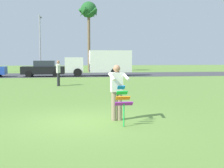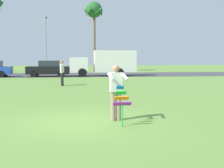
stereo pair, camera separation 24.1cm
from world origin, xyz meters
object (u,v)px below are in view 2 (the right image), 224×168
Objects in this scene: parked_car_black at (48,69)px; person_walker_near at (62,72)px; person_kite_flyer at (116,90)px; palm_tree_right_near at (94,13)px; streetlight_pole at (46,40)px; parked_truck_white_box at (107,62)px; kite_held at (122,99)px.

person_walker_near reaches higher than parked_car_black.
person_kite_flyer is 0.41× the size of parked_car_black.
palm_tree_right_near is 20.80m from person_walker_near.
streetlight_pole is at bearing 99.71° from person_kite_flyer.
parked_truck_white_box is at bearing 0.01° from parked_car_black.
palm_tree_right_near reaches higher than streetlight_pole.
kite_held is at bearing -92.18° from palm_tree_right_near.
person_walker_near is (-3.42, -19.36, -6.80)m from palm_tree_right_near.
person_kite_flyer reaches higher than kite_held.
person_kite_flyer is at bearing 95.68° from kite_held.
parked_car_black reaches higher than kite_held.
person_kite_flyer is 1.53× the size of kite_held.
kite_held is at bearing -80.38° from streetlight_pole.
parked_truck_white_box is 3.87× the size of person_walker_near.
person_kite_flyer is 1.00× the size of person_walker_near.
person_kite_flyer is 21.71m from parked_car_black.
person_kite_flyer is 31.56m from palm_tree_right_near.
palm_tree_right_near reaches higher than parked_car_black.
person_kite_flyer is 28.88m from streetlight_pole.
streetlight_pole is (-0.90, 6.96, 3.22)m from parked_car_black.
person_kite_flyer is 21.44m from parked_truck_white_box.
parked_car_black is 10.07m from person_walker_near.
person_walker_near is at bearing 100.41° from kite_held.
streetlight_pole is at bearing 99.05° from person_walker_near.
parked_truck_white_box reaches higher than person_kite_flyer.
parked_car_black is at bearing -118.88° from palm_tree_right_near.
parked_truck_white_box is (1.94, 21.35, 0.46)m from person_kite_flyer.
palm_tree_right_near is at bearing 87.65° from person_kite_flyer.
person_walker_near is (-4.10, -9.91, -0.48)m from parked_truck_white_box.
streetlight_pole is (-6.11, -2.49, -3.74)m from palm_tree_right_near.
person_kite_flyer is 0.19× the size of palm_tree_right_near.
kite_held is at bearing -79.67° from parked_car_black.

